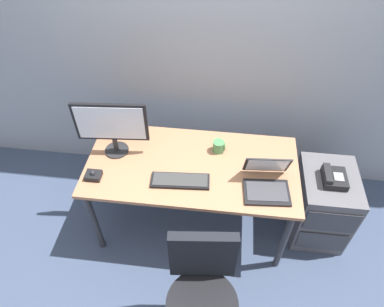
{
  "coord_description": "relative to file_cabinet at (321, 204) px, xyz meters",
  "views": [
    {
      "loc": [
        0.2,
        -1.71,
        2.66
      ],
      "look_at": [
        0.0,
        0.0,
        0.87
      ],
      "focal_mm": 32.77,
      "sensor_mm": 36.0,
      "label": 1
    }
  ],
  "objects": [
    {
      "name": "desk",
      "position": [
        -1.05,
        -0.07,
        0.35
      ],
      "size": [
        1.56,
        0.76,
        0.75
      ],
      "color": "#A8714F",
      "rests_on": "ground"
    },
    {
      "name": "ground_plane",
      "position": [
        -1.05,
        -0.07,
        -0.32
      ],
      "size": [
        8.0,
        8.0,
        0.0
      ],
      "primitive_type": "plane",
      "color": "#3A4762"
    },
    {
      "name": "laptop",
      "position": [
        -0.52,
        -0.22,
        0.48
      ],
      "size": [
        0.33,
        0.33,
        0.23
      ],
      "color": "black",
      "rests_on": "desk"
    },
    {
      "name": "file_cabinet",
      "position": [
        0.0,
        0.0,
        0.0
      ],
      "size": [
        0.42,
        0.53,
        0.65
      ],
      "color": "#555459",
      "rests_on": "ground"
    },
    {
      "name": "desk_phone",
      "position": [
        -0.01,
        -0.02,
        0.36
      ],
      "size": [
        0.17,
        0.2,
        0.09
      ],
      "color": "black",
      "rests_on": "file_cabinet"
    },
    {
      "name": "monitor_main",
      "position": [
        -1.64,
        0.0,
        0.69
      ],
      "size": [
        0.52,
        0.18,
        0.45
      ],
      "color": "#262628",
      "rests_on": "desk"
    },
    {
      "name": "back_wall",
      "position": [
        -1.05,
        0.66,
        1.08
      ],
      "size": [
        6.0,
        0.1,
        2.8
      ],
      "primitive_type": "cube",
      "color": "#9097A2",
      "rests_on": "ground"
    },
    {
      "name": "coffee_mug",
      "position": [
        -0.87,
        0.1,
        0.47
      ],
      "size": [
        0.1,
        0.09,
        0.09
      ],
      "color": "#47864E",
      "rests_on": "desk"
    },
    {
      "name": "trackball_mouse",
      "position": [
        -1.73,
        -0.27,
        0.45
      ],
      "size": [
        0.11,
        0.09,
        0.07
      ],
      "color": "black",
      "rests_on": "desk"
    },
    {
      "name": "office_chair",
      "position": [
        -0.89,
        -0.92,
        0.12
      ],
      "size": [
        0.52,
        0.52,
        0.97
      ],
      "color": "black",
      "rests_on": "ground"
    },
    {
      "name": "keyboard",
      "position": [
        -1.11,
        -0.24,
        0.44
      ],
      "size": [
        0.42,
        0.16,
        0.03
      ],
      "color": "black",
      "rests_on": "desk"
    }
  ]
}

